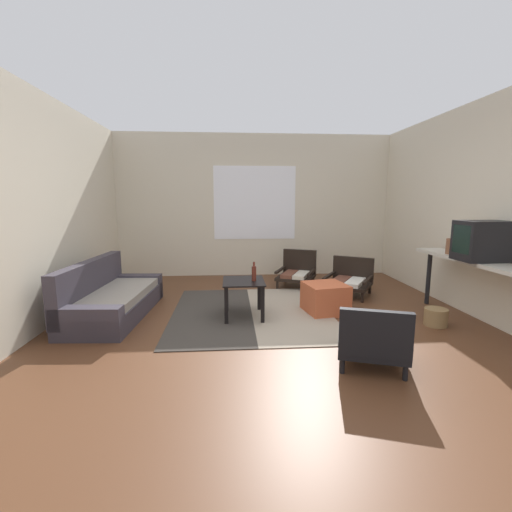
% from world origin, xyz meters
% --- Properties ---
extents(ground_plane, '(7.80, 7.80, 0.00)m').
position_xyz_m(ground_plane, '(0.00, 0.00, 0.00)').
color(ground_plane, '#56331E').
extents(far_wall_with_window, '(5.60, 0.13, 2.70)m').
position_xyz_m(far_wall_with_window, '(0.00, 3.06, 1.35)').
color(far_wall_with_window, beige).
rests_on(far_wall_with_window, ground).
extents(side_wall_right, '(0.12, 6.60, 2.70)m').
position_xyz_m(side_wall_right, '(2.66, 0.30, 1.35)').
color(side_wall_right, beige).
rests_on(side_wall_right, ground).
extents(side_wall_left, '(0.12, 6.60, 2.70)m').
position_xyz_m(side_wall_left, '(-2.66, 0.30, 1.35)').
color(side_wall_left, beige).
rests_on(side_wall_left, ground).
extents(area_rug, '(2.05, 2.32, 0.01)m').
position_xyz_m(area_rug, '(-0.21, 0.66, 0.01)').
color(area_rug, '#38332D').
rests_on(area_rug, ground).
extents(couch, '(0.86, 1.81, 0.71)m').
position_xyz_m(couch, '(-2.01, 0.67, 0.22)').
color(couch, '#38333D').
rests_on(couch, ground).
extents(coffee_table, '(0.51, 0.59, 0.47)m').
position_xyz_m(coffee_table, '(-0.32, 0.50, 0.37)').
color(coffee_table, black).
rests_on(coffee_table, ground).
extents(armchair_by_window, '(0.78, 0.79, 0.60)m').
position_xyz_m(armchair_by_window, '(0.67, 2.07, 0.26)').
color(armchair_by_window, black).
rests_on(armchair_by_window, ground).
extents(armchair_striped_foreground, '(0.74, 0.74, 0.58)m').
position_xyz_m(armchair_striped_foreground, '(0.76, -0.95, 0.25)').
color(armchair_striped_foreground, black).
rests_on(armchair_striped_foreground, ground).
extents(armchair_corner, '(0.89, 0.89, 0.56)m').
position_xyz_m(armchair_corner, '(1.38, 1.45, 0.25)').
color(armchair_corner, black).
rests_on(armchair_corner, ground).
extents(ottoman_orange, '(0.59, 0.59, 0.38)m').
position_xyz_m(ottoman_orange, '(0.76, 0.60, 0.19)').
color(ottoman_orange, '#BC5633').
rests_on(ottoman_orange, ground).
extents(console_shelf, '(0.36, 1.85, 0.80)m').
position_xyz_m(console_shelf, '(2.32, 0.01, 0.71)').
color(console_shelf, beige).
rests_on(console_shelf, ground).
extents(crt_television, '(0.52, 0.38, 0.45)m').
position_xyz_m(crt_television, '(2.32, -0.12, 1.02)').
color(crt_television, black).
rests_on(crt_television, console_shelf).
extents(clay_vase, '(0.21, 0.21, 0.32)m').
position_xyz_m(clay_vase, '(2.32, 0.35, 0.92)').
color(clay_vase, brown).
rests_on(clay_vase, console_shelf).
extents(glass_bottle, '(0.06, 0.06, 0.24)m').
position_xyz_m(glass_bottle, '(-0.19, 0.47, 0.57)').
color(glass_bottle, '#5B2319').
rests_on(glass_bottle, coffee_table).
extents(wicker_basket, '(0.26, 0.26, 0.20)m').
position_xyz_m(wicker_basket, '(1.94, 0.02, 0.10)').
color(wicker_basket, olive).
rests_on(wicker_basket, ground).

